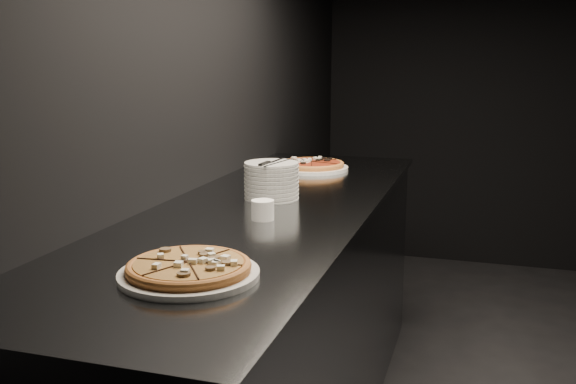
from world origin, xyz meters
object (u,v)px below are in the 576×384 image
(counter, at_px, (268,327))
(pizza_tomato, at_px, (312,165))
(cutlery, at_px, (272,162))
(plate_stack, at_px, (272,180))
(ramekin, at_px, (263,209))
(pizza_mushroom, at_px, (189,269))

(counter, distance_m, pizza_tomato, 0.89)
(counter, height_order, cutlery, cutlery)
(counter, relative_size, plate_stack, 12.28)
(pizza_tomato, height_order, ramekin, ramekin)
(pizza_mushroom, xyz_separation_m, pizza_tomato, (-0.11, 1.53, 0.00))
(pizza_mushroom, relative_size, ramekin, 4.56)
(counter, bearing_deg, pizza_tomato, 93.16)
(counter, xyz_separation_m, cutlery, (-0.01, 0.10, 0.60))
(counter, height_order, pizza_tomato, pizza_tomato)
(pizza_tomato, bearing_deg, pizza_mushroom, -85.77)
(counter, distance_m, ramekin, 0.54)
(pizza_tomato, height_order, plate_stack, plate_stack)
(counter, relative_size, pizza_mushroom, 7.31)
(pizza_tomato, bearing_deg, counter, -86.84)
(pizza_mushroom, bearing_deg, ramekin, 91.73)
(pizza_tomato, bearing_deg, plate_stack, -88.31)
(cutlery, bearing_deg, pizza_mushroom, -79.49)
(pizza_tomato, distance_m, ramekin, 0.96)
(pizza_tomato, distance_m, plate_stack, 0.64)
(counter, bearing_deg, pizza_mushroom, -84.74)
(counter, relative_size, ramekin, 33.36)
(pizza_mushroom, bearing_deg, pizza_tomato, 94.23)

